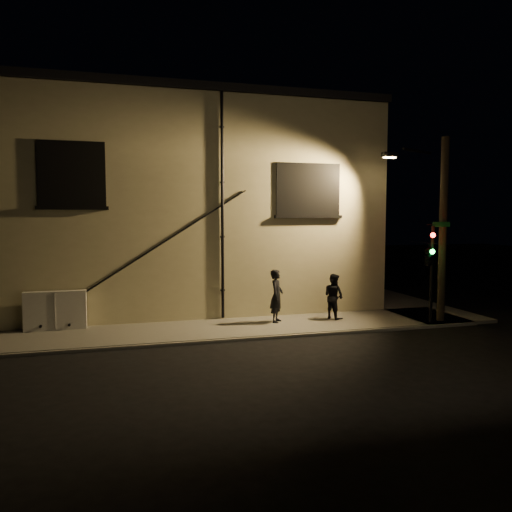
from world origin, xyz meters
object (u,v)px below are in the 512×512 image
object	(u,v)px
pedestrian_b	(334,296)
traffic_signal	(429,255)
streetlamp_pole	(439,225)
utility_cabinet	(55,310)
pedestrian_a	(277,296)

from	to	relation	value
pedestrian_b	traffic_signal	bearing A→B (deg)	-142.03
pedestrian_b	streetlamp_pole	bearing A→B (deg)	-132.16
utility_cabinet	pedestrian_b	xyz separation A→B (m)	(9.85, -0.84, 0.19)
pedestrian_a	utility_cabinet	bearing A→B (deg)	114.97
pedestrian_a	traffic_signal	bearing A→B (deg)	-76.49
streetlamp_pole	utility_cabinet	bearing A→B (deg)	170.93
pedestrian_b	traffic_signal	size ratio (longest dim) A/B	0.47
pedestrian_b	streetlamp_pole	size ratio (longest dim) A/B	0.25
pedestrian_a	traffic_signal	world-z (taller)	traffic_signal
pedestrian_a	pedestrian_b	distance (m)	2.25
traffic_signal	streetlamp_pole	distance (m)	1.31
utility_cabinet	traffic_signal	bearing A→B (deg)	-11.15
utility_cabinet	traffic_signal	distance (m)	13.12
utility_cabinet	streetlamp_pole	distance (m)	13.88
utility_cabinet	traffic_signal	world-z (taller)	traffic_signal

